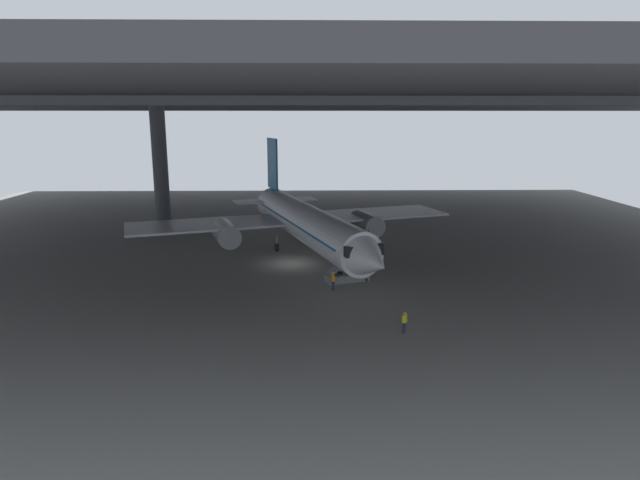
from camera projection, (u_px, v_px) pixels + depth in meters
ground_plane at (293, 264)px, 54.45m from camera, size 110.00×110.00×0.00m
hangar_structure at (294, 98)px, 64.15m from camera, size 121.00×99.00×17.22m
airplane_main at (305, 222)px, 57.37m from camera, size 36.59×36.92×11.80m
boarding_stairs at (348, 273)px, 48.57m from camera, size 4.49×2.67×4.73m
crew_worker_near_nose at (404, 321)px, 36.78m from camera, size 0.39×0.46×1.55m
crew_worker_by_stairs at (333, 280)px, 45.81m from camera, size 0.31×0.53×1.66m
baggage_tug at (317, 232)px, 66.78m from camera, size 2.27×2.48×0.90m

